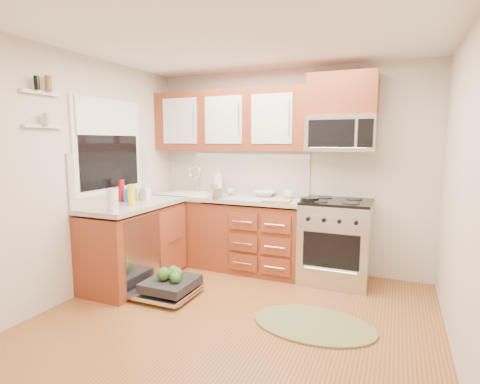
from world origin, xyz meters
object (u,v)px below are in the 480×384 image
at_px(paper_towel_roll, 113,201).
at_px(cup, 289,194).
at_px(bowl_a, 265,194).
at_px(bowl_b, 225,192).
at_px(dishwasher, 168,287).
at_px(rug, 314,325).
at_px(microwave, 341,134).
at_px(sink, 189,203).
at_px(cutting_board, 277,201).
at_px(skillet, 310,199).
at_px(range, 336,241).
at_px(upper_cabinets, 229,121).
at_px(stock_pot, 219,193).

bearing_deg(paper_towel_roll, cup, 49.42).
bearing_deg(bowl_a, bowl_b, -169.96).
distance_m(dishwasher, rug, 1.55).
height_order(paper_towel_roll, cup, paper_towel_roll).
relative_size(microwave, dishwasher, 1.09).
xyz_separation_m(sink, dishwasher, (0.39, -1.12, -0.70)).
bearing_deg(cutting_board, skillet, 9.76).
height_order(microwave, dishwasher, microwave).
relative_size(dishwasher, bowl_b, 2.92).
height_order(range, microwave, microwave).
distance_m(sink, cutting_board, 1.31).
distance_m(bowl_b, cup, 0.85).
height_order(upper_cabinets, bowl_b, upper_cabinets).
height_order(upper_cabinets, skillet, upper_cabinets).
bearing_deg(cup, bowl_b, -176.13).
height_order(rug, bowl_a, bowl_a).
xyz_separation_m(range, microwave, (0.00, 0.12, 1.23)).
xyz_separation_m(range, dishwasher, (-1.54, -1.13, -0.38)).
xyz_separation_m(microwave, cup, (-0.59, -0.00, -0.72)).
height_order(range, rug, range).
bearing_deg(bowl_a, range, -9.34).
distance_m(sink, cup, 1.36).
bearing_deg(rug, bowl_b, 139.52).
bearing_deg(upper_cabinets, dishwasher, -96.04).
relative_size(skillet, paper_towel_roll, 0.90).
height_order(upper_cabinets, cup, upper_cabinets).
xyz_separation_m(upper_cabinets, paper_towel_roll, (-0.52, -1.59, -0.83)).
bearing_deg(bowl_b, range, -2.43).
bearing_deg(range, bowl_b, 177.57).
xyz_separation_m(bowl_a, cup, (0.33, -0.03, 0.02)).
distance_m(paper_towel_roll, cup, 2.07).
bearing_deg(stock_pot, dishwasher, -99.67).
xyz_separation_m(rug, cup, (-0.59, 1.28, 0.97)).
bearing_deg(paper_towel_roll, rug, 8.45).
relative_size(dishwasher, cutting_board, 2.26).
distance_m(stock_pot, bowl_b, 0.28).
bearing_deg(cutting_board, range, 18.02).
height_order(dishwasher, paper_towel_roll, paper_towel_roll).
bearing_deg(rug, skillet, 105.56).
relative_size(range, stock_pot, 4.36).
distance_m(microwave, paper_towel_roll, 2.57).
distance_m(upper_cabinets, dishwasher, 2.19).
distance_m(skillet, paper_towel_roll, 2.10).
bearing_deg(microwave, range, -90.00).
bearing_deg(cup, rug, -65.26).
xyz_separation_m(microwave, paper_towel_roll, (-1.93, -1.57, -0.66)).
relative_size(microwave, bowl_b, 3.17).
distance_m(dishwasher, skillet, 1.82).
xyz_separation_m(cutting_board, cup, (0.06, 0.33, 0.04)).
bearing_deg(cup, stock_pot, -157.62).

